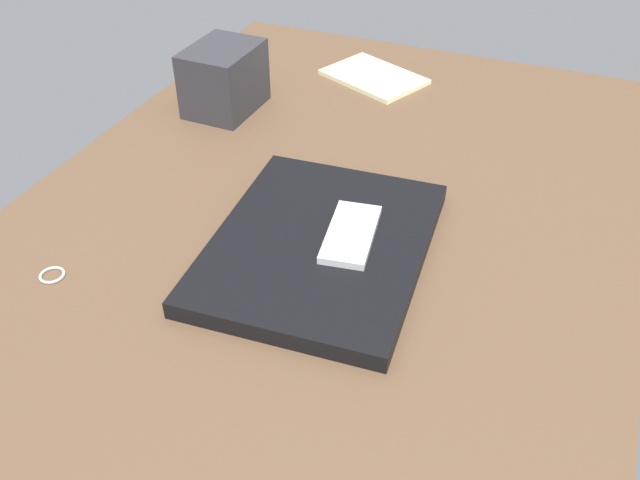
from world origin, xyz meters
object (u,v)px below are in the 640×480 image
(cell_phone_on_laptop, at_px, (351,234))
(key_ring, at_px, (52,275))
(notepad, at_px, (374,77))
(desk_organizer, at_px, (224,79))
(laptop_closed, at_px, (320,246))

(cell_phone_on_laptop, bearing_deg, key_ring, 119.98)
(notepad, xyz_separation_m, key_ring, (-0.66, 0.17, -0.00))
(key_ring, relative_size, desk_organizer, 0.24)
(laptop_closed, bearing_deg, desk_organizer, 40.71)
(notepad, xyz_separation_m, desk_organizer, (-0.20, 0.19, 0.05))
(desk_organizer, bearing_deg, notepad, -41.69)
(laptop_closed, height_order, notepad, laptop_closed)
(notepad, height_order, key_ring, notepad)
(laptop_closed, distance_m, notepad, 0.50)
(key_ring, bearing_deg, desk_organizer, 1.97)
(cell_phone_on_laptop, bearing_deg, notepad, 15.59)
(notepad, distance_m, desk_organizer, 0.28)
(key_ring, height_order, desk_organizer, desk_organizer)
(cell_phone_on_laptop, xyz_separation_m, key_ring, (-0.18, 0.31, -0.03))
(cell_phone_on_laptop, xyz_separation_m, desk_organizer, (0.28, 0.32, 0.03))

